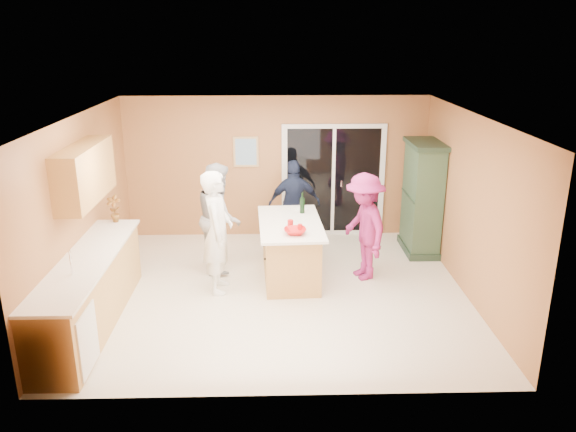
{
  "coord_description": "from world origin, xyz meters",
  "views": [
    {
      "loc": [
        -0.06,
        -7.56,
        3.68
      ],
      "look_at": [
        0.15,
        0.1,
        1.15
      ],
      "focal_mm": 35.0,
      "sensor_mm": 36.0,
      "label": 1
    }
  ],
  "objects_px": {
    "woman_white": "(218,232)",
    "woman_grey": "(219,217)",
    "woman_navy": "(294,204)",
    "green_hutch": "(422,199)",
    "woman_magenta": "(364,227)",
    "kitchen_island": "(290,252)"
  },
  "relations": [
    {
      "from": "woman_white",
      "to": "woman_navy",
      "type": "distance_m",
      "value": 2.13
    },
    {
      "from": "woman_navy",
      "to": "woman_magenta",
      "type": "height_order",
      "value": "woman_magenta"
    },
    {
      "from": "woman_magenta",
      "to": "kitchen_island",
      "type": "bearing_deg",
      "value": -108.05
    },
    {
      "from": "kitchen_island",
      "to": "green_hutch",
      "type": "relative_size",
      "value": 0.92
    },
    {
      "from": "woman_magenta",
      "to": "woman_grey",
      "type": "bearing_deg",
      "value": -117.77
    },
    {
      "from": "kitchen_island",
      "to": "green_hutch",
      "type": "xyz_separation_m",
      "value": [
        2.29,
        1.07,
        0.52
      ]
    },
    {
      "from": "woman_grey",
      "to": "woman_magenta",
      "type": "bearing_deg",
      "value": -110.14
    },
    {
      "from": "kitchen_island",
      "to": "woman_white",
      "type": "height_order",
      "value": "woman_white"
    },
    {
      "from": "kitchen_island",
      "to": "woman_magenta",
      "type": "relative_size",
      "value": 1.07
    },
    {
      "from": "woman_magenta",
      "to": "green_hutch",
      "type": "bearing_deg",
      "value": 116.14
    },
    {
      "from": "green_hutch",
      "to": "woman_magenta",
      "type": "height_order",
      "value": "green_hutch"
    },
    {
      "from": "woman_white",
      "to": "woman_magenta",
      "type": "height_order",
      "value": "woman_white"
    },
    {
      "from": "kitchen_island",
      "to": "woman_grey",
      "type": "height_order",
      "value": "woman_grey"
    },
    {
      "from": "woman_navy",
      "to": "green_hutch",
      "type": "bearing_deg",
      "value": 165.57
    },
    {
      "from": "woman_white",
      "to": "woman_navy",
      "type": "bearing_deg",
      "value": -33.28
    },
    {
      "from": "green_hutch",
      "to": "woman_navy",
      "type": "bearing_deg",
      "value": 172.51
    },
    {
      "from": "woman_grey",
      "to": "woman_magenta",
      "type": "height_order",
      "value": "woman_grey"
    },
    {
      "from": "woman_grey",
      "to": "woman_magenta",
      "type": "distance_m",
      "value": 2.29
    },
    {
      "from": "woman_white",
      "to": "woman_grey",
      "type": "bearing_deg",
      "value": 4.08
    },
    {
      "from": "woman_navy",
      "to": "kitchen_island",
      "type": "bearing_deg",
      "value": 78.25
    },
    {
      "from": "woman_grey",
      "to": "woman_navy",
      "type": "relative_size",
      "value": 1.11
    },
    {
      "from": "green_hutch",
      "to": "woman_grey",
      "type": "bearing_deg",
      "value": -169.07
    }
  ]
}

